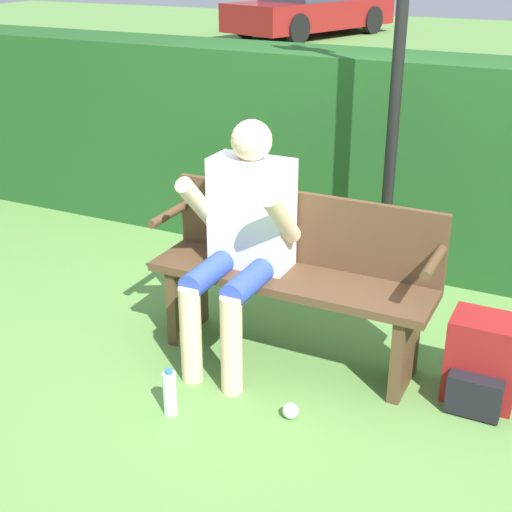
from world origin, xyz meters
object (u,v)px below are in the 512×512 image
at_px(water_bottle, 170,393).
at_px(signpost, 399,51).
at_px(park_bench, 294,274).
at_px(backpack, 482,363).
at_px(person_seated, 243,232).
at_px(parked_car, 311,9).

distance_m(water_bottle, signpost, 2.25).
relative_size(park_bench, signpost, 0.55).
relative_size(water_bottle, signpost, 0.09).
bearing_deg(signpost, water_bottle, -107.79).
distance_m(backpack, signpost, 1.77).
height_order(person_seated, signpost, signpost).
bearing_deg(parked_car, signpost, -137.77).
bearing_deg(parked_car, person_seated, -141.01).
bearing_deg(park_bench, parked_car, 111.79).
bearing_deg(park_bench, backpack, -0.07).
xyz_separation_m(backpack, signpost, (-0.78, 0.89, 1.32)).
height_order(person_seated, backpack, person_seated).
relative_size(person_seated, water_bottle, 5.23).
bearing_deg(park_bench, signpost, 75.49).
bearing_deg(water_bottle, person_seated, 84.76).
xyz_separation_m(park_bench, person_seated, (-0.24, -0.12, 0.24)).
distance_m(water_bottle, parked_car, 15.50).
height_order(water_bottle, signpost, signpost).
bearing_deg(parked_car, water_bottle, -142.07).
distance_m(signpost, parked_car, 14.18).
bearing_deg(person_seated, signpost, 64.82).
relative_size(water_bottle, parked_car, 0.05).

